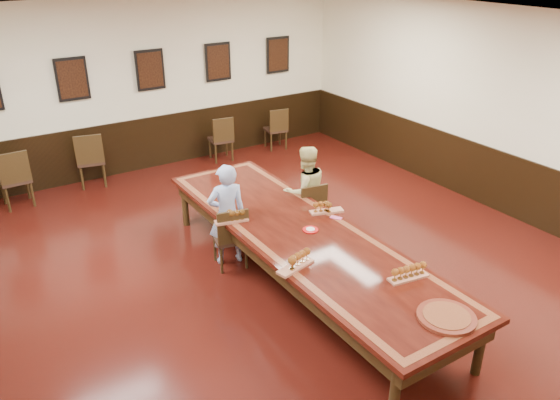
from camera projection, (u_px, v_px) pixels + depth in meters
floor at (301, 284)px, 7.11m from camera, size 8.00×10.00×0.02m
ceiling at (306, 27)px, 5.74m from camera, size 8.00×10.00×0.02m
wall_back at (150, 85)px, 10.24m from camera, size 8.00×0.02×3.20m
wall_right at (517, 116)px, 8.38m from camera, size 0.02×10.00×3.20m
chair_man at (230, 235)px, 7.34m from camera, size 0.51×0.54×0.90m
chair_woman at (308, 209)px, 8.07m from camera, size 0.48×0.51×0.89m
spare_chair_a at (14, 178)px, 9.02m from camera, size 0.49×0.53×1.00m
spare_chair_b at (91, 159)px, 9.81m from camera, size 0.57×0.61×1.01m
spare_chair_c at (221, 138)px, 11.00m from camera, size 0.49×0.52×0.92m
spare_chair_d at (276, 128)px, 11.64m from camera, size 0.49×0.52×0.89m
person_man at (227, 215)px, 7.30m from camera, size 0.58×0.44×1.44m
person_woman at (305, 191)px, 8.04m from camera, size 0.76×0.63×1.40m
pink_phone at (336, 218)px, 7.13m from camera, size 0.15×0.17×0.01m
wainscoting at (301, 250)px, 6.89m from camera, size 8.00×10.00×1.00m
conference_table at (302, 242)px, 6.84m from camera, size 1.40×5.00×0.76m
posters at (150, 70)px, 10.05m from camera, size 6.14×0.04×0.74m
flight_a at (233, 216)px, 7.02m from camera, size 0.46×0.24×0.16m
flight_b at (325, 208)px, 7.25m from camera, size 0.47×0.26×0.17m
flight_c at (297, 261)px, 6.01m from camera, size 0.50×0.25×0.18m
flight_d at (409, 273)px, 5.81m from camera, size 0.47×0.21×0.17m
red_plate_grp at (310, 230)px, 6.83m from camera, size 0.20×0.20×0.03m
carved_platter at (446, 317)px, 5.21m from camera, size 0.59×0.59×0.05m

